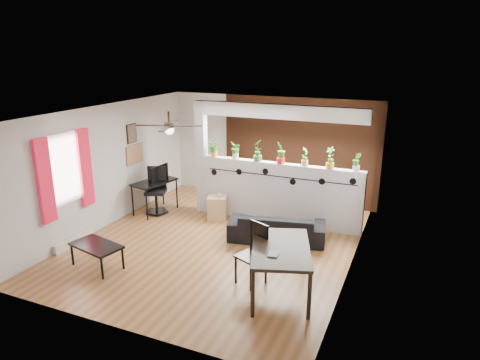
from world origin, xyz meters
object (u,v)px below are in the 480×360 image
object	(u,v)px
potted_plant_0	(214,147)
dining_table	(281,252)
cup	(219,195)
folding_chair	(255,248)
sofa	(277,227)
coffee_table	(96,247)
potted_plant_5	(330,157)
cube_shelf	(217,207)
office_chair	(157,193)
potted_plant_6	(357,161)
potted_plant_2	(258,149)
potted_plant_4	(305,156)
computer_desk	(154,184)
potted_plant_3	(281,152)
ceiling_fan	(169,127)
potted_plant_1	(236,150)

from	to	relation	value
potted_plant_0	dining_table	bearing A→B (deg)	-47.85
cup	folding_chair	xyz separation A→B (m)	(1.74, -2.25, 0.04)
sofa	coffee_table	bearing A→B (deg)	30.07
dining_table	folding_chair	xyz separation A→B (m)	(-0.49, 0.16, -0.10)
potted_plant_5	cube_shelf	xyz separation A→B (m)	(-2.42, -0.34, -1.33)
cube_shelf	folding_chair	world-z (taller)	folding_chair
office_chair	coffee_table	bearing A→B (deg)	-78.84
potted_plant_0	sofa	world-z (taller)	potted_plant_0
cube_shelf	folding_chair	distance (m)	2.90
cube_shelf	coffee_table	world-z (taller)	cube_shelf
potted_plant_5	office_chair	distance (m)	4.07
potted_plant_6	cup	world-z (taller)	potted_plant_6
potted_plant_2	potted_plant_6	size ratio (longest dim) A/B	1.26
potted_plant_4	potted_plant_5	distance (m)	0.53
potted_plant_4	dining_table	size ratio (longest dim) A/B	0.24
potted_plant_2	computer_desk	world-z (taller)	potted_plant_2
potted_plant_2	potted_plant_3	world-z (taller)	potted_plant_2
potted_plant_0	folding_chair	xyz separation A→B (m)	(2.01, -2.59, -0.97)
ceiling_fan	cup	size ratio (longest dim) A/B	9.93
coffee_table	dining_table	bearing A→B (deg)	8.34
potted_plant_4	cube_shelf	xyz separation A→B (m)	(-1.89, -0.34, -1.30)
potted_plant_4	potted_plant_6	bearing A→B (deg)	0.00
potted_plant_6	dining_table	bearing A→B (deg)	-103.56
computer_desk	potted_plant_4	bearing A→B (deg)	9.18
ceiling_fan	potted_plant_4	bearing A→B (deg)	40.24
potted_plant_3	potted_plant_1	bearing A→B (deg)	-180.00
cup	folding_chair	distance (m)	2.85
potted_plant_6	dining_table	size ratio (longest dim) A/B	0.24
folding_chair	potted_plant_5	bearing A→B (deg)	76.46
potted_plant_1	potted_plant_4	xyz separation A→B (m)	(1.58, 0.00, 0.01)
potted_plant_3	cup	xyz separation A→B (m)	(-1.31, -0.34, -1.04)
potted_plant_3	office_chair	xyz separation A→B (m)	(-2.82, -0.57, -1.13)
potted_plant_4	potted_plant_3	bearing A→B (deg)	180.00
potted_plant_0	potted_plant_2	distance (m)	1.05
potted_plant_4	coffee_table	world-z (taller)	potted_plant_4
potted_plant_2	sofa	xyz separation A→B (m)	(0.77, -0.91, -1.34)
potted_plant_0	computer_desk	size ratio (longest dim) A/B	0.37
potted_plant_6	potted_plant_5	bearing A→B (deg)	180.00
potted_plant_1	folding_chair	distance (m)	3.14
potted_plant_1	folding_chair	xyz separation A→B (m)	(1.48, -2.59, -0.95)
potted_plant_3	sofa	bearing A→B (deg)	-74.83
potted_plant_3	sofa	world-z (taller)	potted_plant_3
potted_plant_1	office_chair	xyz separation A→B (m)	(-1.77, -0.57, -1.08)
potted_plant_3	potted_plant_2	bearing A→B (deg)	180.00
ceiling_fan	potted_plant_5	world-z (taller)	ceiling_fan
ceiling_fan	coffee_table	xyz separation A→B (m)	(-0.70, -1.43, -1.93)
office_chair	computer_desk	bearing A→B (deg)	158.79
potted_plant_1	potted_plant_5	world-z (taller)	potted_plant_5
office_chair	folding_chair	distance (m)	3.83
cup	office_chair	size ratio (longest dim) A/B	0.11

